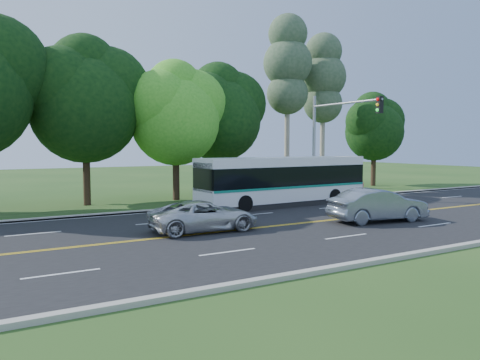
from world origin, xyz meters
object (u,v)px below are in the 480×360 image
sedan (378,205)px  suv (204,216)px  traffic_signal (333,130)px  transit_bus (284,182)px

sedan → suv: 8.61m
suv → traffic_signal: bearing=-64.1°
sedan → suv: size_ratio=1.02×
traffic_signal → sedan: 8.48m
traffic_signal → transit_bus: size_ratio=0.61×
traffic_signal → transit_bus: 4.79m
traffic_signal → suv: size_ratio=1.47×
sedan → suv: sedan is taller
traffic_signal → suv: bearing=-156.9°
sedan → traffic_signal: bearing=-14.9°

